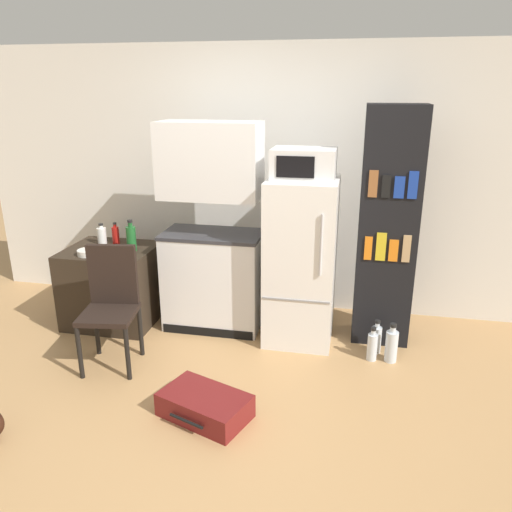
# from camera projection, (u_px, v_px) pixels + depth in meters

# --- Properties ---
(ground_plane) EXTENTS (24.00, 24.00, 0.00)m
(ground_plane) POSITION_uv_depth(u_px,v_px,m) (224.00, 421.00, 3.30)
(ground_plane) COLOR tan
(wall_back) EXTENTS (6.40, 0.10, 2.48)m
(wall_back) POSITION_uv_depth(u_px,v_px,m) (296.00, 182.00, 4.72)
(wall_back) COLOR white
(wall_back) RESTS_ON ground_plane
(side_table) EXTENTS (0.78, 0.68, 0.71)m
(side_table) POSITION_uv_depth(u_px,v_px,m) (113.00, 285.00, 4.62)
(side_table) COLOR #2D2319
(side_table) RESTS_ON ground_plane
(kitchen_hutch) EXTENTS (0.87, 0.49, 1.83)m
(kitchen_hutch) POSITION_uv_depth(u_px,v_px,m) (212.00, 237.00, 4.38)
(kitchen_hutch) COLOR white
(kitchen_hutch) RESTS_ON ground_plane
(refrigerator) EXTENTS (0.57, 0.64, 1.40)m
(refrigerator) POSITION_uv_depth(u_px,v_px,m) (301.00, 261.00, 4.21)
(refrigerator) COLOR white
(refrigerator) RESTS_ON ground_plane
(microwave) EXTENTS (0.50, 0.38, 0.24)m
(microwave) POSITION_uv_depth(u_px,v_px,m) (304.00, 164.00, 3.95)
(microwave) COLOR silver
(microwave) RESTS_ON refrigerator
(bookshelf) EXTENTS (0.47, 0.36, 1.98)m
(bookshelf) POSITION_uv_depth(u_px,v_px,m) (387.00, 229.00, 4.11)
(bookshelf) COLOR black
(bookshelf) RESTS_ON ground_plane
(bottle_green_tall) EXTENTS (0.08, 0.08, 0.28)m
(bottle_green_tall) POSITION_uv_depth(u_px,v_px,m) (131.00, 238.00, 4.42)
(bottle_green_tall) COLOR #1E6028
(bottle_green_tall) RESTS_ON side_table
(bottle_milk_white) EXTENTS (0.08, 0.08, 0.19)m
(bottle_milk_white) POSITION_uv_depth(u_px,v_px,m) (102.00, 235.00, 4.63)
(bottle_milk_white) COLOR white
(bottle_milk_white) RESTS_ON side_table
(bottle_ketchup_red) EXTENTS (0.07, 0.07, 0.20)m
(bottle_ketchup_red) POSITION_uv_depth(u_px,v_px,m) (116.00, 235.00, 4.63)
(bottle_ketchup_red) COLOR #AD1914
(bottle_ketchup_red) RESTS_ON side_table
(bowl) EXTENTS (0.18, 0.18, 0.05)m
(bowl) POSITION_uv_depth(u_px,v_px,m) (88.00, 252.00, 4.33)
(bowl) COLOR silver
(bowl) RESTS_ON side_table
(chair) EXTENTS (0.46, 0.46, 0.95)m
(chair) POSITION_uv_depth(u_px,v_px,m) (111.00, 297.00, 3.87)
(chair) COLOR black
(chair) RESTS_ON ground_plane
(suitcase_large_flat) EXTENTS (0.67, 0.53, 0.17)m
(suitcase_large_flat) POSITION_uv_depth(u_px,v_px,m) (205.00, 405.00, 3.33)
(suitcase_large_flat) COLOR maroon
(suitcase_large_flat) RESTS_ON ground_plane
(water_bottle_front) EXTENTS (0.10, 0.10, 0.33)m
(water_bottle_front) POSITION_uv_depth(u_px,v_px,m) (391.00, 345.00, 3.99)
(water_bottle_front) COLOR silver
(water_bottle_front) RESTS_ON ground_plane
(water_bottle_middle) EXTENTS (0.08, 0.08, 0.29)m
(water_bottle_middle) POSITION_uv_depth(u_px,v_px,m) (372.00, 346.00, 4.01)
(water_bottle_middle) COLOR silver
(water_bottle_middle) RESTS_ON ground_plane
(water_bottle_back) EXTENTS (0.08, 0.08, 0.29)m
(water_bottle_back) POSITION_uv_depth(u_px,v_px,m) (376.00, 339.00, 4.12)
(water_bottle_back) COLOR silver
(water_bottle_back) RESTS_ON ground_plane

